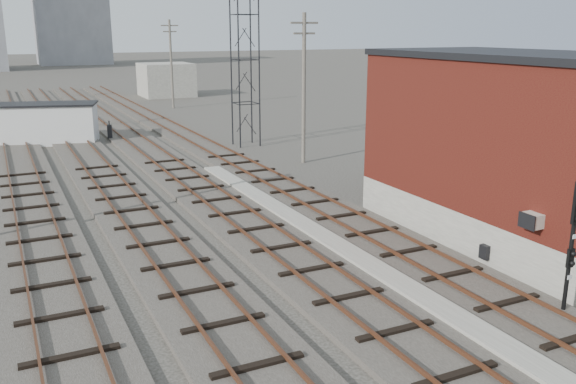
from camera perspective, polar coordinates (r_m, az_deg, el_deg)
ground at (r=66.39m, az=-16.59°, el=7.42°), size 320.00×320.00×0.00m
track_right at (r=46.62m, az=-9.20°, el=5.00°), size 3.20×90.00×0.39m
track_mid_right at (r=45.67m, az=-14.02°, el=4.54°), size 3.20×90.00×0.39m
track_mid_left at (r=45.05m, az=-19.00°, el=4.03°), size 3.20×90.00×0.39m
track_left at (r=44.78m, az=-24.07°, el=3.48°), size 3.20×90.00×0.39m
platform_curb at (r=23.39m, az=4.02°, el=-4.82°), size 0.90×28.00×0.26m
brick_building at (r=25.19m, az=20.52°, el=3.95°), size 6.54×12.20×7.22m
lattice_tower at (r=43.14m, az=-4.09°, el=14.24°), size 1.60×1.60×15.00m
utility_pole_right_a at (r=37.32m, az=1.49°, el=10.00°), size 1.80×0.24×9.00m
utility_pole_right_b at (r=65.39m, az=-10.87°, el=11.89°), size 1.80×0.24×9.00m
apartment_right at (r=156.24m, az=-19.72°, el=15.98°), size 16.00×12.00×26.00m
shed_right at (r=77.79m, az=-11.33°, el=10.26°), size 6.00×6.00×4.00m
signal_mast at (r=18.86m, az=25.14°, el=-3.88°), size 0.40×0.41×4.08m
switch_stand at (r=47.43m, az=-16.34°, el=5.43°), size 0.39×0.39×1.39m
site_trailer at (r=47.52m, az=-21.58°, el=6.00°), size 7.49×4.77×2.92m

